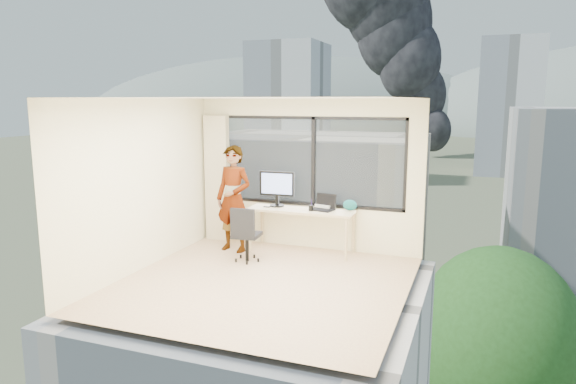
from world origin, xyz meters
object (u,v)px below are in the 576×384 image
at_px(desk, 301,230).
at_px(game_console, 325,206).
at_px(chair, 247,233).
at_px(monitor, 277,189).
at_px(handbag, 350,205).
at_px(person, 234,199).
at_px(laptop, 322,203).

xyz_separation_m(desk, game_console, (0.36, 0.21, 0.41)).
height_order(chair, game_console, chair).
relative_size(monitor, handbag, 2.65).
distance_m(desk, chair, 1.05).
bearing_deg(desk, chair, -128.32).
distance_m(person, game_console, 1.57).
xyz_separation_m(chair, game_console, (1.01, 1.03, 0.32)).
bearing_deg(monitor, handbag, 2.75).
bearing_deg(laptop, handbag, 31.50).
bearing_deg(chair, handbag, 29.05).
bearing_deg(person, chair, -37.04).
bearing_deg(chair, person, 129.33).
xyz_separation_m(person, monitor, (0.64, 0.40, 0.15)).
bearing_deg(handbag, game_console, -166.38).
bearing_deg(game_console, monitor, -154.95).
height_order(monitor, handbag, monitor).
distance_m(desk, laptop, 0.61).
xyz_separation_m(game_console, laptop, (0.00, -0.20, 0.09)).
xyz_separation_m(desk, person, (-1.11, -0.35, 0.54)).
bearing_deg(handbag, person, -145.46).
bearing_deg(desk, laptop, 2.11).
height_order(game_console, laptop, laptop).
xyz_separation_m(monitor, game_console, (0.83, 0.15, -0.28)).
xyz_separation_m(desk, handbag, (0.80, 0.16, 0.47)).
height_order(monitor, game_console, monitor).
bearing_deg(person, desk, 26.05).
xyz_separation_m(desk, monitor, (-0.47, 0.05, 0.69)).
relative_size(desk, monitor, 2.90).
bearing_deg(desk, person, -162.47).
distance_m(chair, handbag, 1.79).
height_order(person, game_console, person).
height_order(monitor, laptop, monitor).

